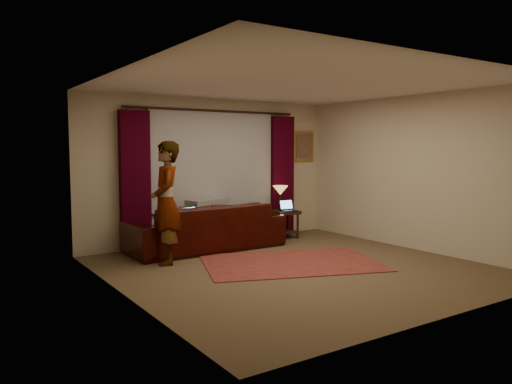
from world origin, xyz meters
TOP-DOWN VIEW (x-y plane):
  - floor at (0.00, 0.00)m, footprint 5.00×5.00m
  - ceiling at (0.00, 0.00)m, footprint 5.00×5.00m
  - wall_back at (0.00, 2.50)m, footprint 5.00×0.02m
  - wall_front at (0.00, -2.50)m, footprint 5.00×0.02m
  - wall_left at (-2.50, 0.00)m, footprint 0.02×5.00m
  - wall_right at (2.50, 0.00)m, footprint 0.02×5.00m
  - sheer_curtain at (0.00, 2.44)m, footprint 2.50×0.05m
  - drape_left at (-1.50, 2.39)m, footprint 0.50×0.14m
  - drape_right at (1.50, 2.39)m, footprint 0.50×0.14m
  - curtain_rod at (0.00, 2.39)m, footprint 0.04×0.04m
  - picture_frame at (2.10, 2.47)m, footprint 0.50×0.04m
  - sofa at (-0.46, 1.89)m, footprint 2.66×1.18m
  - throw_blanket at (-0.28, 2.17)m, footprint 0.85×0.54m
  - clothing_pile at (0.39, 1.73)m, footprint 0.51×0.42m
  - laptop_sofa at (-0.80, 1.68)m, footprint 0.38×0.40m
  - area_rug at (0.12, 0.28)m, footprint 3.00×2.49m
  - end_table at (1.31, 2.02)m, footprint 0.51×0.51m
  - tiffany_lamp at (1.27, 2.12)m, footprint 0.37×0.37m
  - laptop_table at (1.32, 1.91)m, footprint 0.32×0.34m
  - person at (-1.43, 1.30)m, footprint 0.68×0.68m

SIDE VIEW (x-z plane):
  - floor at x=0.00m, z-range -0.01..0.00m
  - area_rug at x=0.12m, z-range 0.00..0.01m
  - end_table at x=1.31m, z-range 0.00..0.53m
  - sofa at x=-0.46m, z-range 0.00..1.07m
  - clothing_pile at x=0.39m, z-range 0.53..0.73m
  - laptop_table at x=1.32m, z-range 0.53..0.74m
  - laptop_sofa at x=-0.80m, z-range 0.53..0.76m
  - tiffany_lamp at x=1.27m, z-range 0.53..1.00m
  - person at x=-1.43m, z-range 0.00..1.82m
  - throw_blanket at x=-0.28m, z-range 1.02..1.11m
  - drape_left at x=-1.50m, z-range 0.03..2.33m
  - drape_right at x=1.50m, z-range 0.03..2.33m
  - wall_back at x=0.00m, z-range 0.00..2.60m
  - wall_front at x=0.00m, z-range 0.00..2.60m
  - wall_left at x=-2.50m, z-range 0.00..2.60m
  - wall_right at x=2.50m, z-range 0.00..2.60m
  - sheer_curtain at x=0.00m, z-range 0.60..2.40m
  - picture_frame at x=2.10m, z-range 1.45..2.05m
  - curtain_rod at x=0.00m, z-range 0.68..4.08m
  - ceiling at x=0.00m, z-range 2.59..2.61m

